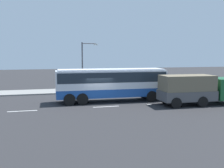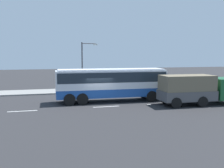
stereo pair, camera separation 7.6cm
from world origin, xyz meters
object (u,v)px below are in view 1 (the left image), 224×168
object	(u,v)px
coach_bus	(111,81)
street_lamp	(84,63)
pedestrian_near_curb	(91,83)
cargo_truck	(197,89)

from	to	relation	value
coach_bus	street_lamp	xyz separation A→B (m)	(-1.74, 6.43, 1.66)
coach_bus	street_lamp	size ratio (longest dim) A/B	1.83
pedestrian_near_curb	street_lamp	bearing A→B (deg)	145.89
cargo_truck	pedestrian_near_curb	xyz separation A→B (m)	(-8.20, 11.05, -0.48)
pedestrian_near_curb	street_lamp	size ratio (longest dim) A/B	0.26
pedestrian_near_curb	street_lamp	distance (m)	2.95
coach_bus	pedestrian_near_curb	distance (m)	7.50
street_lamp	pedestrian_near_curb	bearing A→B (deg)	45.93
cargo_truck	street_lamp	size ratio (longest dim) A/B	1.24
coach_bus	cargo_truck	xyz separation A→B (m)	(7.37, -3.67, -0.50)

